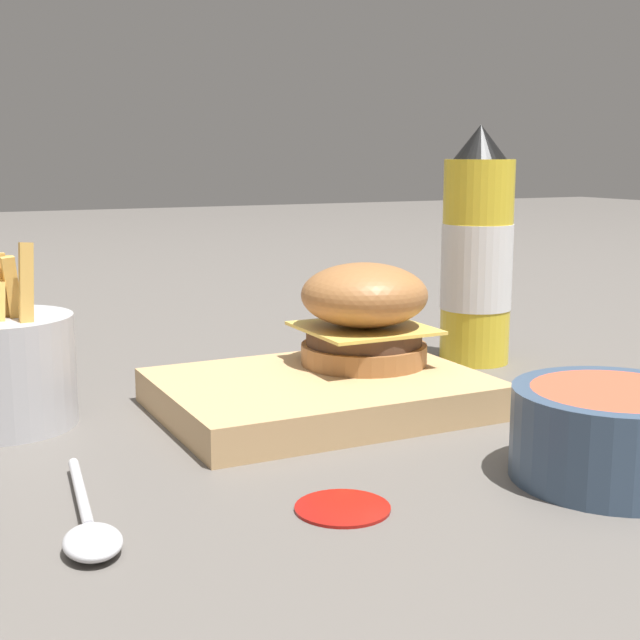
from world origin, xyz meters
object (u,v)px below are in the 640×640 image
(ketchup_bottle, at_px, (477,256))
(spoon, at_px, (90,530))
(serving_board, at_px, (320,393))
(fries_basket, at_px, (2,369))
(burger, at_px, (364,313))
(side_bowl, at_px, (613,432))

(ketchup_bottle, bearing_deg, spoon, -149.58)
(ketchup_bottle, bearing_deg, serving_board, -157.96)
(spoon, bearing_deg, fries_basket, -170.12)
(serving_board, bearing_deg, burger, 25.03)
(side_bowl, height_order, spoon, side_bowl)
(serving_board, xyz_separation_m, fries_basket, (-0.25, 0.07, 0.03))
(ketchup_bottle, xyz_separation_m, fries_basket, (-0.48, -0.02, -0.07))
(burger, xyz_separation_m, ketchup_bottle, (0.17, 0.07, 0.04))
(burger, xyz_separation_m, spoon, (-0.30, -0.21, -0.07))
(fries_basket, relative_size, spoon, 0.94)
(ketchup_bottle, bearing_deg, side_bowl, -110.81)
(fries_basket, xyz_separation_m, spoon, (0.01, -0.25, -0.04))
(serving_board, distance_m, fries_basket, 0.26)
(serving_board, xyz_separation_m, ketchup_bottle, (0.23, 0.09, 0.10))
(side_bowl, bearing_deg, ketchup_bottle, 69.19)
(burger, distance_m, fries_basket, 0.31)
(serving_board, bearing_deg, fries_basket, 163.62)
(serving_board, distance_m, spoon, 0.30)
(side_bowl, bearing_deg, fries_basket, 138.77)
(serving_board, relative_size, ketchup_bottle, 1.09)
(side_bowl, bearing_deg, burger, 99.90)
(serving_board, distance_m, ketchup_bottle, 0.27)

